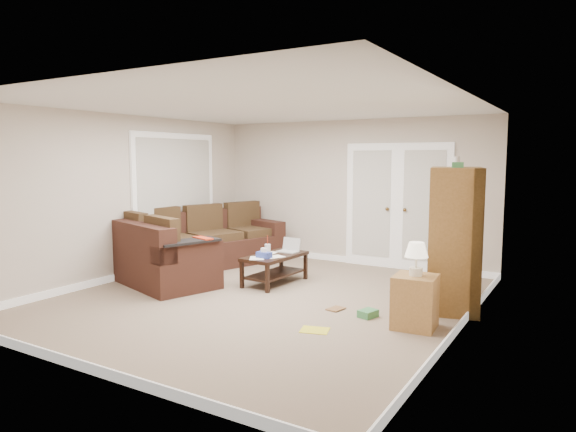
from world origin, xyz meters
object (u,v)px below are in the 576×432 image
Objects in this scene: tv_armoire at (454,237)px; side_cabinet at (415,297)px; sectional_sofa at (190,250)px; coffee_table at (276,268)px.

tv_armoire reaches higher than side_cabinet.
coffee_table is at bearing 20.11° from sectional_sofa.
coffee_table is at bearing 169.26° from tv_armoire.
side_cabinet reaches higher than coffee_table.
sectional_sofa is 1.61m from coffee_table.
side_cabinet is (2.37, -0.91, 0.10)m from coffee_table.
tv_armoire is (4.12, 0.20, 0.51)m from sectional_sofa.
tv_armoire is at bearing 20.58° from sectional_sofa.
sectional_sofa is at bearing 163.31° from side_cabinet.
coffee_table is at bearing 154.31° from side_cabinet.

